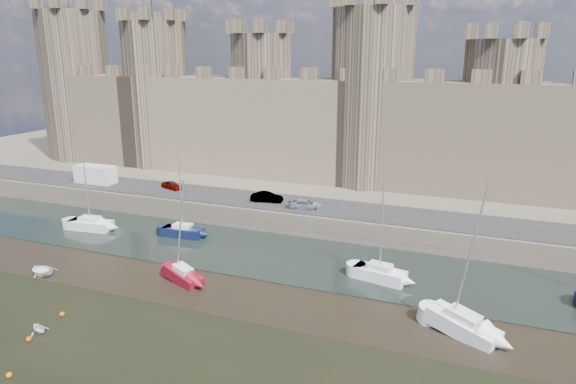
# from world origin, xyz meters

# --- Properties ---
(water_channel) EXTENTS (160.00, 12.00, 0.08)m
(water_channel) POSITION_xyz_m (0.00, 24.00, 0.04)
(water_channel) COLOR black
(water_channel) RESTS_ON ground
(quay) EXTENTS (160.00, 60.00, 2.50)m
(quay) POSITION_xyz_m (0.00, 60.00, 1.25)
(quay) COLOR #4C443A
(quay) RESTS_ON ground
(road) EXTENTS (160.00, 7.00, 0.10)m
(road) POSITION_xyz_m (0.00, 34.00, 2.55)
(road) COLOR black
(road) RESTS_ON quay
(castle) EXTENTS (108.50, 11.00, 29.00)m
(castle) POSITION_xyz_m (-0.64, 48.00, 11.67)
(castle) COLOR #42382B
(castle) RESTS_ON quay
(car_0) EXTENTS (3.51, 2.28, 1.11)m
(car_0) POSITION_xyz_m (-21.11, 34.55, 3.06)
(car_0) COLOR gray
(car_0) RESTS_ON quay
(car_1) EXTENTS (4.03, 1.95, 1.27)m
(car_1) POSITION_xyz_m (-6.99, 33.56, 3.14)
(car_1) COLOR gray
(car_1) RESTS_ON quay
(car_2) EXTENTS (4.12, 2.58, 1.11)m
(car_2) POSITION_xyz_m (-1.71, 32.62, 3.06)
(car_2) COLOR gray
(car_2) RESTS_ON quay
(van) EXTENTS (5.71, 2.30, 2.49)m
(van) POSITION_xyz_m (-32.70, 33.50, 3.75)
(van) COLOR silver
(van) RESTS_ON quay
(sailboat_0) EXTENTS (5.34, 2.52, 9.67)m
(sailboat_0) POSITION_xyz_m (-24.96, 23.39, 0.76)
(sailboat_0) COLOR silver
(sailboat_0) RESTS_ON ground
(sailboat_1) EXTENTS (4.70, 2.11, 9.19)m
(sailboat_1) POSITION_xyz_m (-13.64, 25.30, 0.75)
(sailboat_1) COLOR black
(sailboat_1) RESTS_ON ground
(sailboat_2) EXTENTS (4.95, 2.73, 10.09)m
(sailboat_2) POSITION_xyz_m (9.21, 21.87, 0.81)
(sailboat_2) COLOR white
(sailboat_2) RESTS_ON ground
(sailboat_4) EXTENTS (4.39, 3.00, 9.56)m
(sailboat_4) POSITION_xyz_m (-7.20, 15.26, 0.71)
(sailboat_4) COLOR maroon
(sailboat_4) RESTS_ON ground
(sailboat_5) EXTENTS (5.61, 4.05, 11.30)m
(sailboat_5) POSITION_xyz_m (16.72, 15.08, 0.80)
(sailboat_5) COLOR white
(sailboat_5) RESTS_ON ground
(dinghy_3) EXTENTS (1.86, 1.73, 0.80)m
(dinghy_3) POSITION_xyz_m (-12.31, 3.87, 0.40)
(dinghy_3) COLOR silver
(dinghy_3) RESTS_ON ground
(dinghy_6) EXTENTS (3.76, 3.26, 0.65)m
(dinghy_6) POSITION_xyz_m (-20.54, 12.00, 0.33)
(dinghy_6) COLOR white
(dinghy_6) RESTS_ON ground
(buoy_0) EXTENTS (0.40, 0.40, 0.40)m
(buoy_0) POSITION_xyz_m (-12.06, 2.72, 0.20)
(buoy_0) COLOR #D94209
(buoy_0) RESTS_ON ground
(buoy_1) EXTENTS (0.39, 0.39, 0.39)m
(buoy_1) POSITION_xyz_m (-12.60, 6.39, 0.20)
(buoy_1) COLOR #D05409
(buoy_1) RESTS_ON ground
(buoy_4) EXTENTS (0.38, 0.38, 0.38)m
(buoy_4) POSITION_xyz_m (-9.78, -0.91, 0.19)
(buoy_4) COLOR #C55D08
(buoy_4) RESTS_ON ground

